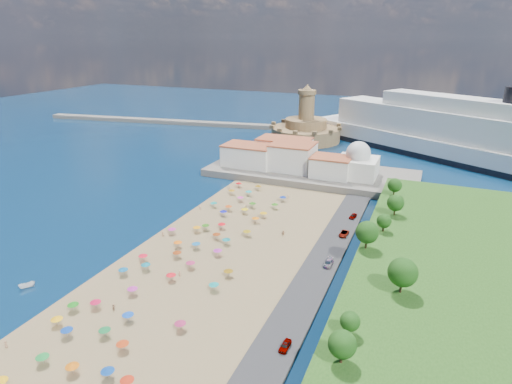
% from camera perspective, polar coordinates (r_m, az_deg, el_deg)
% --- Properties ---
extents(ground, '(700.00, 700.00, 0.00)m').
position_cam_1_polar(ground, '(129.73, -5.96, -6.58)').
color(ground, '#071938').
rests_on(ground, ground).
extents(terrace, '(90.00, 36.00, 3.00)m').
position_cam_1_polar(terrace, '(188.98, 7.34, 2.50)').
color(terrace, '#59544C').
rests_on(terrace, ground).
extents(jetty, '(18.00, 70.00, 2.40)m').
position_cam_1_polar(jetty, '(227.42, 4.41, 5.53)').
color(jetty, '#59544C').
rests_on(jetty, ground).
extents(breakwater, '(199.03, 34.77, 2.60)m').
position_cam_1_polar(breakwater, '(309.34, -10.47, 9.15)').
color(breakwater, '#59544C').
rests_on(breakwater, ground).
extents(waterfront_buildings, '(57.00, 29.00, 11.00)m').
position_cam_1_polar(waterfront_buildings, '(191.46, 3.71, 4.84)').
color(waterfront_buildings, silver).
rests_on(waterfront_buildings, terrace).
extents(domed_building, '(16.00, 16.00, 15.00)m').
position_cam_1_polar(domed_building, '(180.98, 13.38, 3.79)').
color(domed_building, silver).
rests_on(domed_building, terrace).
extents(fortress, '(40.00, 40.00, 32.40)m').
position_cam_1_polar(fortress, '(254.12, 6.63, 8.26)').
color(fortress, olive).
rests_on(fortress, ground).
extents(cruise_ship, '(161.60, 106.81, 37.50)m').
position_cam_1_polar(cruise_ship, '(233.55, 25.22, 6.57)').
color(cruise_ship, black).
rests_on(cruise_ship, ground).
extents(beach_parasols, '(29.84, 116.82, 2.20)m').
position_cam_1_polar(beach_parasols, '(120.92, -9.06, -7.68)').
color(beach_parasols, gray).
rests_on(beach_parasols, beach).
extents(beachgoers, '(35.17, 100.59, 1.88)m').
position_cam_1_polar(beachgoers, '(135.17, -4.57, -4.87)').
color(beachgoers, tan).
rests_on(beachgoers, beach).
extents(parked_cars, '(2.55, 73.42, 1.41)m').
position_cam_1_polar(parked_cars, '(122.13, 10.37, -7.88)').
color(parked_cars, gray).
rests_on(parked_cars, promenade).
extents(hillside_trees, '(16.36, 109.00, 8.08)m').
position_cam_1_polar(hillside_trees, '(104.37, 15.84, -7.99)').
color(hillside_trees, '#382314').
rests_on(hillside_trees, hillside).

